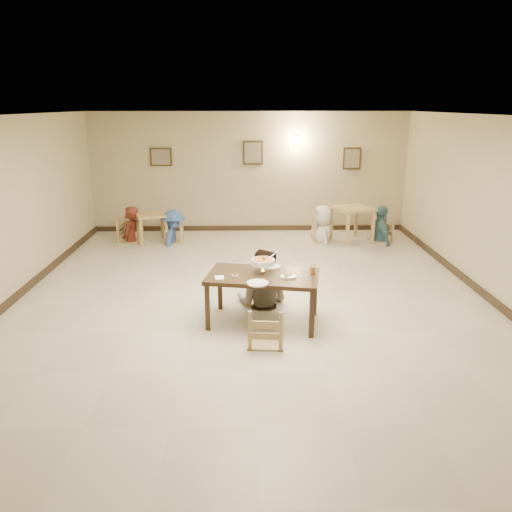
{
  "coord_description": "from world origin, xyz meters",
  "views": [
    {
      "loc": [
        -0.1,
        -7.71,
        3.16
      ],
      "look_at": [
        0.06,
        -0.1,
        0.84
      ],
      "focal_mm": 35.0,
      "sensor_mm": 36.0,
      "label": 1
    }
  ],
  "objects_px": {
    "bg_chair_ll": "(130,220)",
    "bg_diner_a": "(129,207)",
    "chair_near": "(266,308)",
    "bg_table_right": "(353,213)",
    "curry_warmer": "(263,262)",
    "bg_diner_b": "(173,210)",
    "chair_far": "(261,273)",
    "bg_table_left": "(152,219)",
    "bg_chair_lr": "(173,225)",
    "main_table": "(263,280)",
    "drink_glass": "(313,270)",
    "bg_diner_c": "(323,206)",
    "bg_chair_rr": "(381,221)",
    "main_diner": "(263,249)",
    "bg_chair_rl": "(323,221)",
    "bg_diner_d": "(383,205)"
  },
  "relations": [
    {
      "from": "chair_near",
      "to": "bg_table_right",
      "type": "xyz_separation_m",
      "value": [
        2.28,
        5.32,
        0.16
      ]
    },
    {
      "from": "bg_chair_lr",
      "to": "bg_chair_rr",
      "type": "height_order",
      "value": "bg_chair_rr"
    },
    {
      "from": "bg_table_right",
      "to": "bg_chair_lr",
      "type": "distance_m",
      "value": 4.26
    },
    {
      "from": "main_table",
      "to": "drink_glass",
      "type": "height_order",
      "value": "drink_glass"
    },
    {
      "from": "bg_chair_rr",
      "to": "bg_diner_d",
      "type": "relative_size",
      "value": 0.56
    },
    {
      "from": "main_table",
      "to": "bg_diner_a",
      "type": "bearing_deg",
      "value": 133.15
    },
    {
      "from": "bg_table_left",
      "to": "curry_warmer",
      "type": "bearing_deg",
      "value": -61.72
    },
    {
      "from": "bg_chair_ll",
      "to": "drink_glass",
      "type": "bearing_deg",
      "value": -131.83
    },
    {
      "from": "main_diner",
      "to": "drink_glass",
      "type": "distance_m",
      "value": 1.04
    },
    {
      "from": "chair_far",
      "to": "bg_chair_ll",
      "type": "bearing_deg",
      "value": 147.85
    },
    {
      "from": "chair_far",
      "to": "main_diner",
      "type": "distance_m",
      "value": 0.43
    },
    {
      "from": "chair_far",
      "to": "bg_diner_b",
      "type": "distance_m",
      "value": 4.24
    },
    {
      "from": "bg_table_left",
      "to": "bg_diner_b",
      "type": "bearing_deg",
      "value": -8.55
    },
    {
      "from": "bg_chair_ll",
      "to": "bg_diner_a",
      "type": "height_order",
      "value": "bg_diner_a"
    },
    {
      "from": "chair_near",
      "to": "bg_diner_a",
      "type": "bearing_deg",
      "value": -55.32
    },
    {
      "from": "main_diner",
      "to": "drink_glass",
      "type": "height_order",
      "value": "main_diner"
    },
    {
      "from": "bg_table_right",
      "to": "bg_diner_c",
      "type": "relative_size",
      "value": 0.62
    },
    {
      "from": "drink_glass",
      "to": "curry_warmer",
      "type": "bearing_deg",
      "value": 175.92
    },
    {
      "from": "drink_glass",
      "to": "chair_far",
      "type": "bearing_deg",
      "value": 132.24
    },
    {
      "from": "main_diner",
      "to": "bg_table_right",
      "type": "bearing_deg",
      "value": -101.85
    },
    {
      "from": "drink_glass",
      "to": "bg_chair_rl",
      "type": "xyz_separation_m",
      "value": [
        0.87,
        4.7,
        -0.34
      ]
    },
    {
      "from": "main_diner",
      "to": "bg_diner_b",
      "type": "relative_size",
      "value": 1.18
    },
    {
      "from": "curry_warmer",
      "to": "bg_chair_rr",
      "type": "xyz_separation_m",
      "value": [
        2.99,
        4.55,
        -0.46
      ]
    },
    {
      "from": "bg_diner_b",
      "to": "bg_chair_ll",
      "type": "bearing_deg",
      "value": 86.97
    },
    {
      "from": "bg_chair_rl",
      "to": "bg_table_left",
      "type": "bearing_deg",
      "value": 89.68
    },
    {
      "from": "bg_chair_ll",
      "to": "bg_chair_lr",
      "type": "xyz_separation_m",
      "value": [
        1.04,
        -0.1,
        -0.1
      ]
    },
    {
      "from": "bg_chair_ll",
      "to": "bg_diner_d",
      "type": "relative_size",
      "value": 0.62
    },
    {
      "from": "bg_table_left",
      "to": "bg_chair_rl",
      "type": "height_order",
      "value": "bg_chair_rl"
    },
    {
      "from": "bg_chair_rl",
      "to": "bg_diner_d",
      "type": "distance_m",
      "value": 1.44
    },
    {
      "from": "chair_near",
      "to": "main_diner",
      "type": "distance_m",
      "value": 1.49
    },
    {
      "from": "bg_chair_ll",
      "to": "curry_warmer",
      "type": "bearing_deg",
      "value": -137.45
    },
    {
      "from": "main_diner",
      "to": "bg_diner_c",
      "type": "relative_size",
      "value": 1.09
    },
    {
      "from": "curry_warmer",
      "to": "bg_table_right",
      "type": "xyz_separation_m",
      "value": [
        2.29,
        4.58,
        -0.26
      ]
    },
    {
      "from": "bg_chair_lr",
      "to": "bg_diner_a",
      "type": "xyz_separation_m",
      "value": [
        -1.04,
        0.1,
        0.42
      ]
    },
    {
      "from": "bg_chair_rr",
      "to": "main_diner",
      "type": "bearing_deg",
      "value": -50.75
    },
    {
      "from": "chair_far",
      "to": "main_table",
      "type": "bearing_deg",
      "value": -69.35
    },
    {
      "from": "chair_near",
      "to": "bg_diner_d",
      "type": "distance_m",
      "value": 6.08
    },
    {
      "from": "chair_far",
      "to": "bg_chair_rl",
      "type": "distance_m",
      "value": 4.2
    },
    {
      "from": "chair_near",
      "to": "main_diner",
      "type": "relative_size",
      "value": 0.56
    },
    {
      "from": "bg_chair_rl",
      "to": "bg_diner_c",
      "type": "bearing_deg",
      "value": 152.43
    },
    {
      "from": "bg_chair_rr",
      "to": "curry_warmer",
      "type": "bearing_deg",
      "value": -46.46
    },
    {
      "from": "main_table",
      "to": "drink_glass",
      "type": "bearing_deg",
      "value": 9.77
    },
    {
      "from": "curry_warmer",
      "to": "bg_chair_ll",
      "type": "bearing_deg",
      "value": 122.92
    },
    {
      "from": "bg_table_left",
      "to": "main_table",
      "type": "bearing_deg",
      "value": -61.95
    },
    {
      "from": "chair_far",
      "to": "bg_chair_rr",
      "type": "bearing_deg",
      "value": 71.82
    },
    {
      "from": "bg_table_right",
      "to": "bg_chair_rr",
      "type": "bearing_deg",
      "value": -1.9
    },
    {
      "from": "bg_chair_lr",
      "to": "bg_chair_rl",
      "type": "xyz_separation_m",
      "value": [
        3.55,
        0.13,
        0.06
      ]
    },
    {
      "from": "bg_diner_a",
      "to": "main_diner",
      "type": "bearing_deg",
      "value": 45.74
    },
    {
      "from": "bg_table_left",
      "to": "bg_chair_lr",
      "type": "relative_size",
      "value": 1.01
    },
    {
      "from": "bg_chair_lr",
      "to": "bg_chair_rr",
      "type": "xyz_separation_m",
      "value": [
        4.94,
        0.04,
        0.05
      ]
    }
  ]
}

